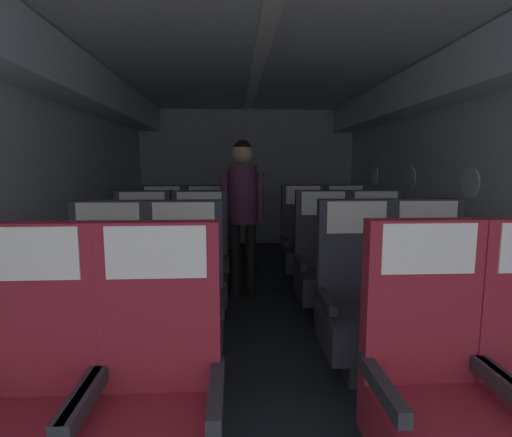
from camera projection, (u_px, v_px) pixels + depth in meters
ground at (262, 322)px, 3.39m from camera, size 3.83×7.23×0.02m
fuselage_shell at (260, 126)px, 3.44m from camera, size 3.71×6.88×2.31m
seat_a_left_window at (26, 405)px, 1.42m from camera, size 0.50×0.48×1.12m
seat_a_left_aisle at (156, 401)px, 1.44m from camera, size 0.50×0.48×1.12m
seat_a_right_window at (432, 391)px, 1.51m from camera, size 0.50×0.48×1.12m
seat_b_left_window at (108, 311)px, 2.34m from camera, size 0.50×0.48×1.12m
seat_b_left_aisle at (184, 309)px, 2.36m from camera, size 0.50×0.48×1.12m
seat_b_right_aisle at (430, 304)px, 2.46m from camera, size 0.50×0.48×1.12m
seat_b_right_window at (358, 306)px, 2.43m from camera, size 0.50×0.48×1.12m
seat_c_left_window at (142, 269)px, 3.28m from camera, size 0.50×0.48×1.12m
seat_c_left_aisle at (200, 269)px, 3.29m from camera, size 0.50×0.48×1.12m
seat_c_right_aisle at (377, 266)px, 3.37m from camera, size 0.50×0.48×1.12m
seat_c_right_window at (324, 267)px, 3.35m from camera, size 0.50×0.48×1.12m
seat_d_left_window at (162, 247)px, 4.18m from camera, size 0.50×0.48×1.12m
seat_d_left_aisle at (207, 246)px, 4.22m from camera, size 0.50×0.48×1.12m
seat_d_right_aisle at (346, 244)px, 4.31m from camera, size 0.50×0.48×1.12m
seat_d_right_window at (304, 245)px, 4.28m from camera, size 0.50×0.48×1.12m
flight_attendant at (243, 201)px, 3.95m from camera, size 0.43×0.28×1.58m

